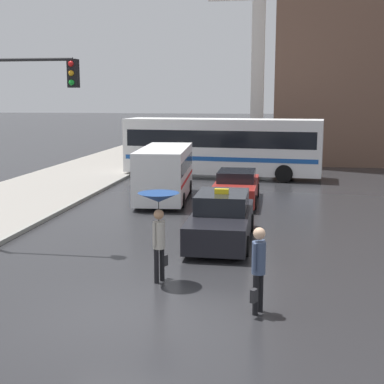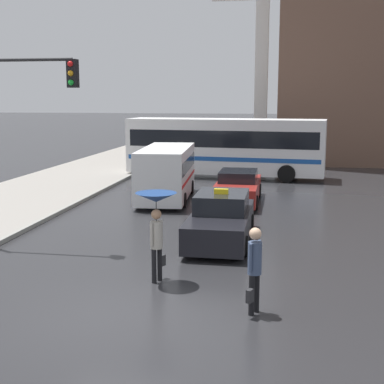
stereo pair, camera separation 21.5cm
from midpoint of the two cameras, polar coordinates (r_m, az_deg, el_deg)
ground_plane at (r=11.60m, az=-7.98°, el=-12.97°), size 300.00×300.00×0.00m
taxi at (r=16.98m, az=3.49°, el=-2.96°), size 1.91×4.73×1.70m
sedan_red at (r=23.46m, az=5.17°, el=0.47°), size 1.91×4.78×1.37m
ambulance_van at (r=23.88m, az=-2.48°, el=2.26°), size 2.42×5.78×2.34m
city_bus at (r=30.86m, az=3.74°, el=5.03°), size 11.43×3.57×3.34m
pedestrian_with_umbrella at (r=13.02m, az=-3.35°, el=-2.08°), size 1.01×1.01×2.25m
pedestrian_man at (r=11.33m, az=7.23°, el=-7.65°), size 0.39×0.58×1.87m
traffic_light at (r=16.88m, az=-18.57°, el=8.08°), size 3.64×0.38×5.90m
monument_cross at (r=39.37m, az=7.68°, el=16.82°), size 7.18×0.90×16.32m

